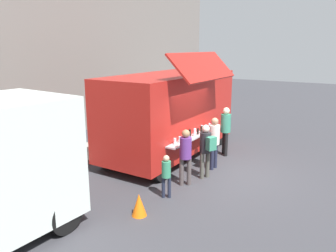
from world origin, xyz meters
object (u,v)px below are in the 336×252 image
(customer_mid_with_backpack, at_px, (206,146))
(food_truck_main, at_px, (171,112))
(customer_extra_browsing, at_px, (226,127))
(customer_rear_waiting, at_px, (186,152))
(customer_front_ordering, at_px, (214,139))
(traffic_cone_orange, at_px, (139,205))
(trash_bin, at_px, (171,117))
(child_near_queue, at_px, (166,173))

(customer_mid_with_backpack, bearing_deg, food_truck_main, -9.58)
(customer_mid_with_backpack, relative_size, customer_extra_browsing, 0.93)
(customer_mid_with_backpack, height_order, customer_rear_waiting, customer_mid_with_backpack)
(food_truck_main, bearing_deg, customer_mid_with_backpack, -123.42)
(food_truck_main, distance_m, customer_extra_browsing, 2.07)
(customer_front_ordering, bearing_deg, traffic_cone_orange, 91.81)
(trash_bin, bearing_deg, traffic_cone_orange, -153.85)
(food_truck_main, bearing_deg, child_near_queue, -150.39)
(food_truck_main, xyz_separation_m, customer_mid_with_backpack, (-1.39, -2.07, -0.61))
(customer_front_ordering, distance_m, customer_rear_waiting, 1.63)
(customer_extra_browsing, bearing_deg, food_truck_main, -9.20)
(customer_mid_with_backpack, distance_m, customer_rear_waiting, 0.82)
(customer_extra_browsing, xyz_separation_m, child_near_queue, (-4.12, -0.01, -0.36))
(customer_mid_with_backpack, xyz_separation_m, child_near_queue, (-1.75, 0.32, -0.31))
(traffic_cone_orange, relative_size, customer_extra_browsing, 0.31)
(traffic_cone_orange, bearing_deg, customer_mid_with_backpack, -7.29)
(traffic_cone_orange, xyz_separation_m, customer_rear_waiting, (2.12, -0.09, 0.71))
(food_truck_main, relative_size, customer_extra_browsing, 3.30)
(trash_bin, distance_m, child_near_queue, 8.15)
(food_truck_main, height_order, child_near_queue, food_truck_main)
(traffic_cone_orange, xyz_separation_m, customer_extra_browsing, (5.26, -0.04, 0.79))
(food_truck_main, relative_size, customer_rear_waiting, 3.56)
(traffic_cone_orange, relative_size, child_near_queue, 0.47)
(child_near_queue, bearing_deg, customer_rear_waiting, -31.60)
(customer_rear_waiting, distance_m, child_near_queue, 1.02)
(trash_bin, xyz_separation_m, child_near_queue, (-7.05, -4.07, 0.25))
(child_near_queue, bearing_deg, traffic_cone_orange, 147.92)
(trash_bin, bearing_deg, child_near_queue, -149.99)
(trash_bin, distance_m, customer_mid_with_backpack, 6.91)
(customer_front_ordering, relative_size, customer_rear_waiting, 1.03)
(customer_extra_browsing, bearing_deg, customer_front_ordering, 59.16)
(food_truck_main, bearing_deg, trash_bin, 31.04)
(customer_front_ordering, bearing_deg, food_truck_main, -9.72)
(customer_front_ordering, relative_size, customer_mid_with_backpack, 1.03)
(food_truck_main, distance_m, customer_mid_with_backpack, 2.57)
(customer_mid_with_backpack, bearing_deg, customer_extra_browsing, -57.80)
(traffic_cone_orange, xyz_separation_m, trash_bin, (8.19, 4.02, 0.18))
(trash_bin, height_order, child_near_queue, child_near_queue)
(traffic_cone_orange, xyz_separation_m, child_near_queue, (1.14, -0.05, 0.43))
(customer_rear_waiting, height_order, child_near_queue, customer_rear_waiting)
(customer_mid_with_backpack, height_order, customer_extra_browsing, customer_extra_browsing)
(trash_bin, bearing_deg, customer_extra_browsing, -125.87)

